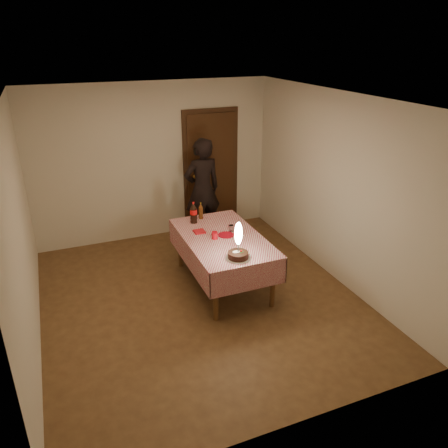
% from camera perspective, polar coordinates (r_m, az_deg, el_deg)
% --- Properties ---
extents(ground, '(4.00, 4.50, 0.01)m').
position_cam_1_polar(ground, '(5.94, -3.11, -9.74)').
color(ground, brown).
rests_on(ground, ground).
extents(room_shell, '(4.04, 4.54, 2.62)m').
position_cam_1_polar(room_shell, '(5.29, -3.42, 5.91)').
color(room_shell, beige).
rests_on(room_shell, ground).
extents(dining_table, '(1.02, 1.72, 0.74)m').
position_cam_1_polar(dining_table, '(5.94, -0.18, -2.55)').
color(dining_table, brown).
rests_on(dining_table, ground).
extents(birthday_cake, '(0.31, 0.31, 0.48)m').
position_cam_1_polar(birthday_cake, '(5.29, 1.87, -3.23)').
color(birthday_cake, white).
rests_on(birthday_cake, dining_table).
extents(red_plate, '(0.22, 0.22, 0.01)m').
position_cam_1_polar(red_plate, '(5.94, 0.27, -1.44)').
color(red_plate, '#AE0C1D').
rests_on(red_plate, dining_table).
extents(red_cup, '(0.08, 0.08, 0.10)m').
position_cam_1_polar(red_cup, '(5.82, -1.24, -1.50)').
color(red_cup, red).
rests_on(red_cup, dining_table).
extents(clear_cup, '(0.07, 0.07, 0.09)m').
position_cam_1_polar(clear_cup, '(6.04, 0.94, -0.56)').
color(clear_cup, silver).
rests_on(clear_cup, dining_table).
extents(napkin_stack, '(0.15, 0.15, 0.02)m').
position_cam_1_polar(napkin_stack, '(6.03, -3.25, -0.99)').
color(napkin_stack, '#AC131B').
rests_on(napkin_stack, dining_table).
extents(cola_bottle, '(0.10, 0.10, 0.32)m').
position_cam_1_polar(cola_bottle, '(6.29, -4.00, 1.46)').
color(cola_bottle, black).
rests_on(cola_bottle, dining_table).
extents(amber_bottle_left, '(0.06, 0.06, 0.25)m').
position_cam_1_polar(amber_bottle_left, '(6.44, -3.05, 1.69)').
color(amber_bottle_left, '#50280D').
rests_on(amber_bottle_left, dining_table).
extents(photographer, '(0.67, 0.49, 1.74)m').
position_cam_1_polar(photographer, '(7.31, -2.85, 4.52)').
color(photographer, black).
rests_on(photographer, ground).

